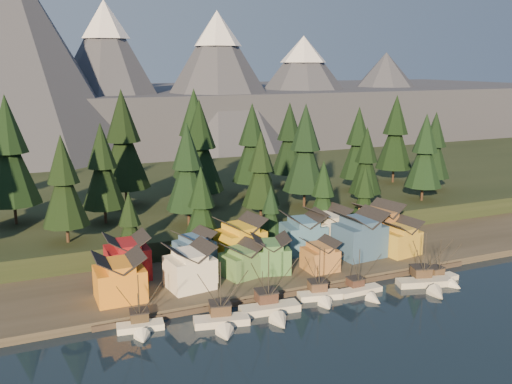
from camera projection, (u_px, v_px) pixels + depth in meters
name	position (u px, v px, depth m)	size (l,w,h in m)	color
ground	(343.00, 325.00, 98.16)	(500.00, 500.00, 0.00)	black
shore_strip	(251.00, 252.00, 133.72)	(400.00, 50.00, 1.50)	#312D24
hillside	(188.00, 197.00, 177.88)	(420.00, 100.00, 6.00)	black
dock	(298.00, 289.00, 112.79)	(80.00, 4.00, 1.00)	#493E34
mountain_ridge	(105.00, 100.00, 281.48)	(560.00, 190.00, 90.00)	#454859
boat_0	(140.00, 320.00, 95.37)	(8.34, 8.93, 10.74)	white
boat_1	(222.00, 314.00, 97.03)	(10.24, 10.87, 12.46)	silver
boat_2	(272.00, 302.00, 101.79)	(11.49, 12.32, 12.77)	beige
boat_3	(321.00, 289.00, 108.05)	(8.92, 9.53, 11.24)	white
boat_4	(363.00, 286.00, 110.66)	(9.35, 10.14, 9.80)	silver
boat_5	(428.00, 277.00, 114.10)	(12.04, 12.59, 12.39)	beige
boat_6	(444.00, 273.00, 117.00)	(8.14, 8.80, 9.80)	silver
house_front_0	(120.00, 275.00, 104.38)	(8.82, 8.34, 8.77)	orange
house_front_1	(190.00, 265.00, 109.92)	(9.37, 9.08, 8.70)	white
house_front_2	(241.00, 259.00, 116.22)	(8.48, 8.52, 6.88)	#548246
house_front_3	(271.00, 253.00, 118.64)	(9.09, 8.84, 7.67)	#427640
house_front_4	(320.00, 254.00, 119.64)	(6.46, 6.96, 6.54)	#AD743D
house_front_5	(360.00, 233.00, 127.77)	(10.61, 9.79, 10.39)	#325276
house_front_6	(400.00, 236.00, 129.52)	(8.90, 8.53, 7.88)	gold
house_back_0	(127.00, 255.00, 114.81)	(8.34, 8.01, 9.07)	maroon
house_back_1	(195.00, 249.00, 120.63)	(8.72, 8.79, 8.06)	#3B5F8C
house_back_2	(240.00, 238.00, 124.56)	(10.62, 10.01, 9.80)	gold
house_back_3	(303.00, 231.00, 130.64)	(9.98, 9.07, 9.39)	teal
house_back_4	(327.00, 226.00, 134.18)	(9.47, 9.16, 9.48)	silver
house_back_5	(378.00, 223.00, 135.45)	(10.89, 10.98, 10.17)	#925F33
tree_hill_1	(10.00, 154.00, 134.22)	(13.39, 13.39, 31.19)	#332319
tree_hill_2	(64.00, 184.00, 121.19)	(10.14, 10.14, 23.61)	#332319
tree_hill_3	(103.00, 169.00, 135.71)	(10.52, 10.52, 24.51)	#332319
tree_hill_4	(123.00, 143.00, 151.37)	(13.54, 13.54, 31.55)	#332319
tree_hill_5	(188.00, 170.00, 133.78)	(10.64, 10.64, 24.79)	#332319
tree_hill_6	(200.00, 149.00, 149.78)	(12.46, 12.46, 29.02)	#332319
tree_hill_7	(261.00, 172.00, 139.35)	(9.49, 9.49, 22.12)	#332319
tree_hill_8	(252.00, 146.00, 163.31)	(11.62, 11.62, 27.07)	#332319
tree_hill_9	(305.00, 151.00, 151.16)	(11.94, 11.94, 27.82)	#332319
tree_hill_10	(289.00, 141.00, 176.80)	(11.30, 11.30, 26.32)	#332319
tree_hill_11	(366.00, 163.00, 153.72)	(9.22, 9.22, 21.48)	#332319
tree_hill_12	(358.00, 145.00, 170.65)	(10.94, 10.94, 25.49)	#332319
tree_hill_13	(425.00, 153.00, 158.58)	(10.56, 10.56, 24.61)	#332319
tree_hill_14	(395.00, 135.00, 182.70)	(12.13, 12.13, 28.26)	#332319
tree_hill_15	(195.00, 137.00, 166.29)	(13.31, 13.31, 31.01)	#332319
tree_hill_17	(434.00, 147.00, 172.29)	(10.26, 10.26, 23.90)	#332319
tree_shore_0	(130.00, 226.00, 120.62)	(7.04, 7.04, 16.40)	#332319
tree_shore_1	(202.00, 208.00, 126.35)	(8.86, 8.86, 20.63)	#332319
tree_shore_2	(271.00, 213.00, 133.70)	(6.40, 6.40, 14.91)	#332319
tree_shore_3	(323.00, 197.00, 138.57)	(8.50, 8.50, 19.81)	#332319
tree_shore_4	(364.00, 197.00, 143.54)	(7.51, 7.51, 17.50)	#332319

